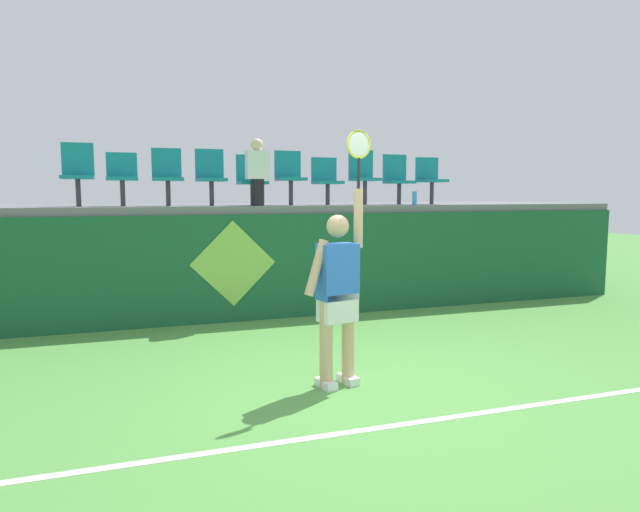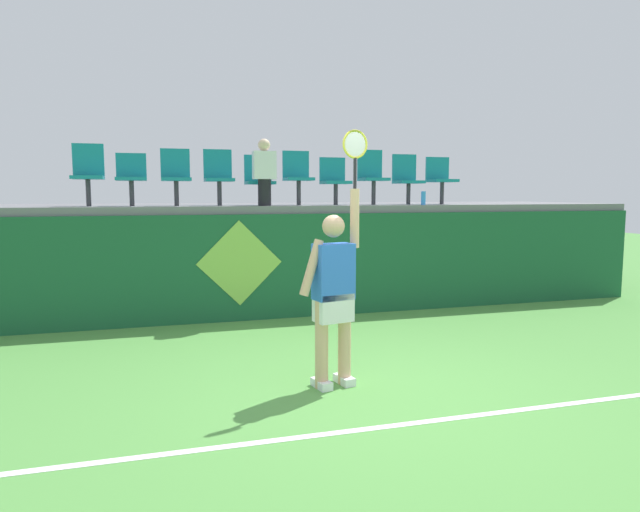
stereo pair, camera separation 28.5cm
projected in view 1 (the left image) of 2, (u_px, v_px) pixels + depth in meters
ground_plane at (375, 392)px, 5.44m from camera, size 40.00×40.00×0.00m
court_back_wall at (280, 266)px, 8.65m from camera, size 12.62×0.20×1.60m
spectator_platform at (259, 208)px, 9.94m from camera, size 12.62×3.04×0.12m
court_baseline_stripe at (413, 423)px, 4.71m from camera, size 11.36×0.08×0.01m
tennis_player at (338, 290)px, 5.53m from camera, size 0.74×0.33×2.52m
tennis_ball at (348, 380)px, 5.69m from camera, size 0.07×0.07×0.07m
water_bottle at (415, 198)px, 9.34m from camera, size 0.08×0.08×0.22m
stadium_chair_0 at (78, 171)px, 8.13m from camera, size 0.44×0.42×0.92m
stadium_chair_1 at (122, 175)px, 8.32m from camera, size 0.44×0.42×0.80m
stadium_chair_2 at (167, 174)px, 8.53m from camera, size 0.44×0.42×0.88m
stadium_chair_3 at (211, 174)px, 8.74m from camera, size 0.44×0.42×0.88m
stadium_chair_4 at (251, 178)px, 8.95m from camera, size 0.44×0.42×0.80m
stadium_chair_5 at (290, 174)px, 9.14m from camera, size 0.44×0.42×0.88m
stadium_chair_6 at (326, 178)px, 9.35m from camera, size 0.44×0.42×0.79m
stadium_chair_7 at (363, 174)px, 9.56m from camera, size 0.44×0.42×0.93m
stadium_chair_8 at (397, 177)px, 9.77m from camera, size 0.44×0.42×0.86m
stadium_chair_9 at (430, 177)px, 9.97m from camera, size 0.44×0.42×0.83m
spectator_0 at (257, 171)px, 8.52m from camera, size 0.34×0.20×1.01m
wall_signage_mount at (234, 322)px, 8.40m from camera, size 1.27×0.01×1.51m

